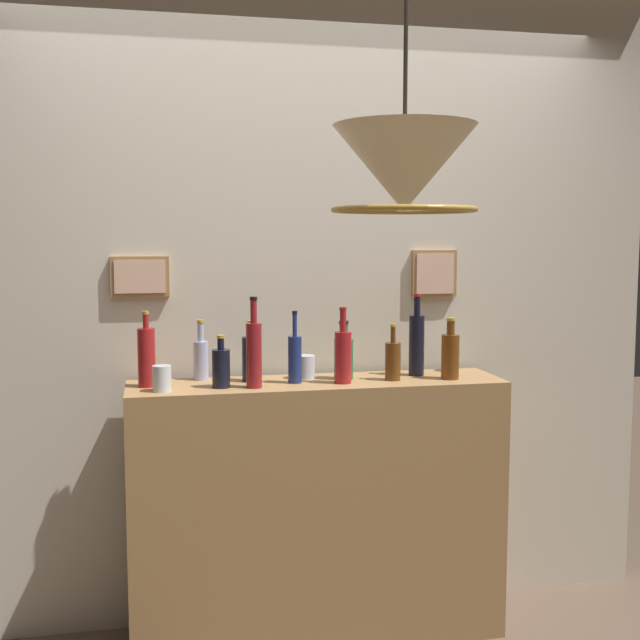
% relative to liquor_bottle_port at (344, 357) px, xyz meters
% --- Properties ---
extents(panelled_rear_partition, '(3.09, 0.15, 2.83)m').
position_rel_liquor_bottle_port_xyz_m(panelled_rear_partition, '(-0.12, 0.22, 0.35)').
color(panelled_rear_partition, beige).
rests_on(panelled_rear_partition, ground).
extents(bar_shelf_unit, '(1.49, 0.36, 1.06)m').
position_rel_liquor_bottle_port_xyz_m(bar_shelf_unit, '(-0.11, -0.03, -0.62)').
color(bar_shelf_unit, '#9E7547').
rests_on(bar_shelf_unit, ground).
extents(liquor_bottle_port, '(0.08, 0.08, 0.24)m').
position_rel_liquor_bottle_port_xyz_m(liquor_bottle_port, '(0.00, 0.00, 0.00)').
color(liquor_bottle_port, '#1A5825').
rests_on(liquor_bottle_port, bar_shelf_unit).
extents(liquor_bottle_sherry, '(0.06, 0.06, 0.34)m').
position_rel_liquor_bottle_port_xyz_m(liquor_bottle_sherry, '(0.31, 0.02, 0.04)').
color(liquor_bottle_sherry, black).
rests_on(liquor_bottle_sherry, bar_shelf_unit).
extents(liquor_bottle_rye, '(0.06, 0.06, 0.23)m').
position_rel_liquor_bottle_port_xyz_m(liquor_bottle_rye, '(0.19, -0.07, -0.01)').
color(liquor_bottle_rye, brown).
rests_on(liquor_bottle_rye, bar_shelf_unit).
extents(liquor_bottle_amaro, '(0.08, 0.08, 0.24)m').
position_rel_liquor_bottle_port_xyz_m(liquor_bottle_amaro, '(-0.37, 0.02, 0.00)').
color(liquor_bottle_amaro, black).
rests_on(liquor_bottle_amaro, bar_shelf_unit).
extents(liquor_bottle_rum, '(0.06, 0.06, 0.35)m').
position_rel_liquor_bottle_port_xyz_m(liquor_bottle_rum, '(-0.38, -0.11, 0.04)').
color(liquor_bottle_rum, maroon).
rests_on(liquor_bottle_rum, bar_shelf_unit).
extents(liquor_bottle_scotch, '(0.07, 0.07, 0.20)m').
position_rel_liquor_bottle_port_xyz_m(liquor_bottle_scotch, '(-0.50, -0.09, -0.01)').
color(liquor_bottle_scotch, black).
rests_on(liquor_bottle_scotch, bar_shelf_unit).
extents(liquor_bottle_vermouth, '(0.06, 0.06, 0.24)m').
position_rel_liquor_bottle_port_xyz_m(liquor_bottle_vermouth, '(-0.56, 0.10, -0.00)').
color(liquor_bottle_vermouth, '#ACB5DC').
rests_on(liquor_bottle_vermouth, bar_shelf_unit).
extents(liquor_bottle_whiskey, '(0.07, 0.07, 0.25)m').
position_rel_liquor_bottle_port_xyz_m(liquor_bottle_whiskey, '(0.42, -0.09, 0.01)').
color(liquor_bottle_whiskey, brown).
rests_on(liquor_bottle_whiskey, bar_shelf_unit).
extents(liquor_bottle_tequila, '(0.05, 0.05, 0.28)m').
position_rel_liquor_bottle_port_xyz_m(liquor_bottle_tequila, '(-0.21, -0.05, 0.01)').
color(liquor_bottle_tequila, navy).
rests_on(liquor_bottle_tequila, bar_shelf_unit).
extents(liquor_bottle_vodka, '(0.07, 0.07, 0.29)m').
position_rel_liquor_bottle_port_xyz_m(liquor_bottle_vodka, '(-0.78, -0.01, 0.03)').
color(liquor_bottle_vodka, '#A31F20').
rests_on(liquor_bottle_vodka, bar_shelf_unit).
extents(liquor_bottle_bourbon, '(0.07, 0.07, 0.30)m').
position_rel_liquor_bottle_port_xyz_m(liquor_bottle_bourbon, '(-0.02, -0.09, 0.02)').
color(liquor_bottle_bourbon, maroon).
rests_on(liquor_bottle_bourbon, bar_shelf_unit).
extents(glass_tumbler_rocks, '(0.07, 0.07, 0.10)m').
position_rel_liquor_bottle_port_xyz_m(glass_tumbler_rocks, '(-0.72, -0.12, -0.04)').
color(glass_tumbler_rocks, silver).
rests_on(glass_tumbler_rocks, bar_shelf_unit).
extents(glass_tumbler_highball, '(0.08, 0.08, 0.09)m').
position_rel_liquor_bottle_port_xyz_m(glass_tumbler_highball, '(-0.15, 0.04, -0.04)').
color(glass_tumbler_highball, silver).
rests_on(glass_tumbler_highball, bar_shelf_unit).
extents(glass_tumbler_shot, '(0.06, 0.06, 0.07)m').
position_rel_liquor_bottle_port_xyz_m(glass_tumbler_shot, '(0.49, 0.09, -0.05)').
color(glass_tumbler_shot, silver).
rests_on(glass_tumbler_shot, bar_shelf_unit).
extents(pendant_lamp, '(0.41, 0.41, 0.62)m').
position_rel_liquor_bottle_port_xyz_m(pendant_lamp, '(-0.06, -0.94, 0.66)').
color(pendant_lamp, beige).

